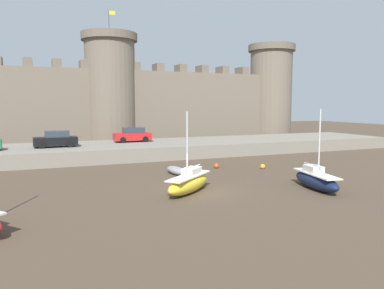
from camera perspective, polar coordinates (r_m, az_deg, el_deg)
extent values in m
plane|color=#4C3D2D|center=(24.22, 0.92, -7.10)|extent=(160.00, 160.00, 0.00)
cube|color=gray|center=(40.88, -9.10, -0.79)|extent=(63.55, 10.00, 1.35)
cube|color=#706354|center=(52.31, -12.25, 5.47)|extent=(51.55, 2.80, 10.14)
cylinder|color=#706354|center=(52.33, -12.30, 7.57)|extent=(6.62, 6.62, 13.97)
cylinder|color=#675B4D|center=(53.06, -12.49, 15.67)|extent=(7.41, 7.41, 1.00)
cylinder|color=#4C4742|center=(53.44, -12.54, 17.78)|extent=(0.10, 0.10, 3.00)
cube|color=yellow|center=(53.78, -12.08, 19.03)|extent=(0.80, 0.04, 0.50)
cylinder|color=#706354|center=(62.34, 11.90, 7.32)|extent=(6.62, 6.62, 13.97)
cylinder|color=#675B4D|center=(62.96, 12.06, 14.14)|extent=(7.41, 7.41, 1.00)
cube|color=#6A5E4F|center=(51.72, -23.77, 11.33)|extent=(1.10, 2.52, 1.10)
cube|color=#6A5E4F|center=(51.78, -19.94, 11.47)|extent=(1.10, 2.52, 1.10)
cube|color=#6A5E4F|center=(52.06, -16.14, 11.56)|extent=(1.10, 2.52, 1.10)
cube|color=#6A5E4F|center=(53.27, -8.73, 11.60)|extent=(1.10, 2.52, 1.10)
cube|color=#6A5E4F|center=(54.18, -5.18, 11.55)|extent=(1.10, 2.52, 1.10)
cube|color=#6A5E4F|center=(55.29, -1.76, 11.46)|extent=(1.10, 2.52, 1.10)
cube|color=#6A5E4F|center=(56.58, 1.51, 11.34)|extent=(1.10, 2.52, 1.10)
cube|color=#6A5E4F|center=(58.03, 4.63, 11.19)|extent=(1.10, 2.52, 1.10)
cube|color=#6A5E4F|center=(59.65, 7.58, 11.02)|extent=(1.10, 2.52, 1.10)
ellipsoid|color=yellow|center=(23.69, -0.47, -6.04)|extent=(4.52, 4.18, 1.10)
cube|color=silver|center=(23.59, -0.47, -4.83)|extent=(3.96, 3.65, 0.08)
cube|color=silver|center=(23.87, -0.07, -4.06)|extent=(1.57, 1.51, 0.44)
cylinder|color=silver|center=(23.07, -0.75, 0.07)|extent=(0.10, 0.10, 4.01)
cylinder|color=silver|center=(23.93, 0.06, -3.47)|extent=(1.72, 1.52, 0.08)
ellipsoid|color=#141E3D|center=(25.95, 18.37, -5.31)|extent=(2.14, 5.01, 1.07)
cube|color=silver|center=(25.86, 18.41, -4.24)|extent=(1.84, 4.40, 0.08)
cube|color=silver|center=(26.13, 18.02, -3.54)|extent=(1.07, 1.49, 0.44)
cylinder|color=silver|center=(25.37, 18.85, 0.42)|extent=(0.10, 0.10, 4.19)
cylinder|color=silver|center=(26.20, 17.91, -3.01)|extent=(0.47, 2.16, 0.08)
ellipsoid|color=gray|center=(29.78, -2.39, -4.00)|extent=(1.23, 3.00, 0.62)
ellipsoid|color=silver|center=(29.77, -2.39, -3.88)|extent=(0.97, 2.46, 0.34)
cube|color=beige|center=(29.96, -2.57, -3.74)|extent=(0.80, 0.28, 0.06)
cube|color=beige|center=(28.77, -1.38, -4.19)|extent=(0.54, 0.33, 0.08)
sphere|color=orange|center=(29.94, 16.74, -4.31)|extent=(0.51, 0.51, 0.51)
sphere|color=#E04C1E|center=(32.69, 3.75, -3.27)|extent=(0.43, 0.43, 0.43)
sphere|color=orange|center=(32.85, 10.72, -3.32)|extent=(0.43, 0.43, 0.43)
cube|color=black|center=(39.20, -20.08, 0.50)|extent=(4.14, 1.80, 0.80)
cube|color=#2D3842|center=(39.15, -19.90, 1.53)|extent=(2.29, 1.55, 0.64)
cylinder|color=black|center=(38.32, -21.88, -0.11)|extent=(0.64, 0.19, 0.64)
cylinder|color=black|center=(40.01, -21.97, 0.13)|extent=(0.64, 0.19, 0.64)
cylinder|color=black|center=(38.48, -18.10, 0.05)|extent=(0.64, 0.19, 0.64)
cylinder|color=black|center=(40.17, -18.34, 0.29)|extent=(0.64, 0.19, 0.64)
cube|color=red|center=(42.58, -9.07, 1.21)|extent=(4.14, 1.80, 0.80)
cube|color=#2D3842|center=(42.57, -8.89, 2.16)|extent=(2.29, 1.55, 0.64)
cylinder|color=black|center=(41.48, -10.46, 0.67)|extent=(0.64, 0.19, 0.64)
cylinder|color=black|center=(43.13, -10.99, 0.86)|extent=(0.64, 0.19, 0.64)
cylinder|color=black|center=(42.14, -7.10, 0.81)|extent=(0.64, 0.19, 0.64)
cylinder|color=black|center=(43.76, -7.74, 1.00)|extent=(0.64, 0.19, 0.64)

